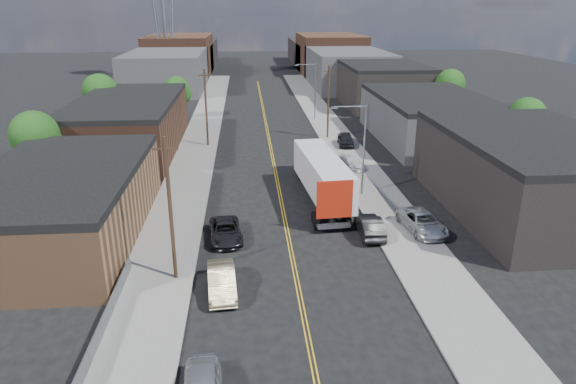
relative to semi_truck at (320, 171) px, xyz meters
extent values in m
plane|color=black|center=(-3.78, 34.95, -2.58)|extent=(260.00, 260.00, 0.00)
cube|color=gold|center=(-3.78, 19.95, -2.57)|extent=(0.32, 120.00, 0.01)
cube|color=slate|center=(-13.28, 19.95, -2.50)|extent=(5.00, 140.00, 0.15)
cube|color=slate|center=(5.72, 19.95, -2.50)|extent=(5.00, 140.00, 0.15)
cube|color=brown|center=(-21.78, -7.05, -0.08)|extent=(12.00, 22.00, 5.00)
cube|color=black|center=(-21.78, -7.05, 2.72)|extent=(12.00, 22.00, 0.60)
cube|color=#47291C|center=(-21.78, 18.95, 0.42)|extent=(12.00, 26.00, 6.00)
cube|color=black|center=(-21.78, 18.95, 3.72)|extent=(12.00, 26.00, 0.60)
cube|color=black|center=(18.22, -5.05, 0.67)|extent=(14.00, 22.00, 6.50)
cube|color=black|center=(18.22, -5.05, 4.22)|extent=(14.00, 22.00, 0.60)
cube|color=navy|center=(11.42, -5.05, 1.02)|extent=(0.30, 20.00, 0.80)
cube|color=#343436|center=(18.22, 20.95, 0.17)|extent=(14.00, 24.00, 5.50)
cube|color=black|center=(18.22, 20.95, 3.22)|extent=(14.00, 24.00, 0.60)
cube|color=black|center=(18.22, 46.95, 0.92)|extent=(14.00, 22.00, 7.00)
cube|color=black|center=(18.22, 46.95, 4.72)|extent=(14.00, 22.00, 0.60)
cube|color=#343436|center=(-23.78, 69.95, 1.42)|extent=(16.00, 30.00, 8.00)
cube|color=#343436|center=(16.22, 69.95, 1.42)|extent=(16.00, 30.00, 8.00)
cube|color=#47291C|center=(-23.78, 94.95, 2.42)|extent=(16.00, 26.00, 10.00)
cube|color=#47291C|center=(16.22, 94.95, 2.42)|extent=(16.00, 26.00, 10.00)
cube|color=black|center=(-23.78, 114.95, 0.92)|extent=(16.00, 40.00, 7.00)
cube|color=black|center=(16.22, 114.95, 0.92)|extent=(16.00, 40.00, 7.00)
cylinder|color=gray|center=(-25.78, 84.95, 12.42)|extent=(0.80, 0.80, 30.00)
cylinder|color=gray|center=(-27.54, 83.19, 12.42)|extent=(1.94, 1.94, 29.98)
cylinder|color=gray|center=(-24.02, 83.19, 12.42)|extent=(1.94, 1.94, 29.98)
cylinder|color=gray|center=(-27.54, 86.71, 12.42)|extent=(1.94, 1.94, 29.98)
cylinder|color=gray|center=(-24.02, 86.71, 12.42)|extent=(1.94, 1.94, 29.98)
cylinder|color=gray|center=(4.22, -0.05, 1.92)|extent=(0.18, 0.18, 9.00)
cylinder|color=gray|center=(2.72, -0.05, 6.22)|extent=(3.00, 0.12, 0.12)
cube|color=gray|center=(1.22, -0.05, 6.12)|extent=(0.60, 0.25, 0.18)
cylinder|color=gray|center=(4.22, 34.95, 1.92)|extent=(0.18, 0.18, 9.00)
cylinder|color=gray|center=(2.72, 34.95, 6.22)|extent=(3.00, 0.12, 0.12)
cube|color=gray|center=(1.22, 34.95, 6.12)|extent=(0.60, 0.25, 0.18)
cylinder|color=black|center=(-11.98, -15.05, 2.42)|extent=(0.26, 0.26, 10.00)
cube|color=black|center=(-11.98, -15.05, 6.62)|extent=(1.60, 0.12, 0.12)
cylinder|color=black|center=(-11.98, 19.95, 2.42)|extent=(0.26, 0.26, 10.00)
cube|color=black|center=(-11.98, 19.95, 6.62)|extent=(1.60, 0.12, 0.12)
cylinder|color=black|center=(4.42, 22.95, 2.42)|extent=(0.26, 0.26, 10.00)
cube|color=black|center=(4.42, 22.95, 6.62)|extent=(1.60, 0.12, 0.12)
cube|color=slate|center=(-15.28, -21.55, -1.98)|extent=(0.02, 16.00, 1.20)
cube|color=slate|center=(-15.28, -21.55, -1.38)|extent=(0.05, 16.00, 0.05)
cylinder|color=black|center=(-27.78, 4.95, -0.45)|extent=(0.36, 0.36, 4.25)
sphere|color=#1A3D10|center=(-27.78, 4.95, 2.95)|extent=(4.76, 4.76, 4.76)
sphere|color=#1A3D10|center=(-27.18, 5.25, 2.10)|extent=(3.74, 3.74, 3.74)
sphere|color=#1A3D10|center=(-28.28, 4.55, 2.35)|extent=(3.40, 3.40, 3.40)
cylinder|color=black|center=(-27.78, 29.95, -0.33)|extent=(0.36, 0.36, 4.50)
sphere|color=#1A3D10|center=(-27.78, 29.95, 3.27)|extent=(5.04, 5.04, 5.04)
sphere|color=#1A3D10|center=(-27.18, 30.25, 2.37)|extent=(3.96, 3.96, 3.96)
sphere|color=#1A3D10|center=(-28.28, 29.55, 2.64)|extent=(3.60, 3.60, 3.60)
cylinder|color=black|center=(-17.78, 36.95, -0.70)|extent=(0.36, 0.36, 3.75)
sphere|color=#1A3D10|center=(-17.78, 36.95, 2.30)|extent=(4.20, 4.20, 4.20)
sphere|color=#1A3D10|center=(-17.18, 37.25, 1.55)|extent=(3.30, 3.30, 3.30)
sphere|color=#1A3D10|center=(-18.28, 36.55, 1.77)|extent=(3.00, 3.00, 3.00)
cylinder|color=black|center=(26.22, 10.95, -0.58)|extent=(0.36, 0.36, 4.00)
sphere|color=#1A3D10|center=(26.22, 10.95, 2.62)|extent=(4.48, 4.48, 4.48)
sphere|color=#1A3D10|center=(26.82, 11.25, 1.82)|extent=(3.52, 3.52, 3.52)
sphere|color=#1A3D10|center=(25.72, 10.55, 2.06)|extent=(3.20, 3.20, 3.20)
cylinder|color=black|center=(26.22, 34.95, -0.45)|extent=(0.36, 0.36, 4.25)
sphere|color=#1A3D10|center=(26.22, 34.95, 2.95)|extent=(4.76, 4.76, 4.76)
sphere|color=#1A3D10|center=(26.82, 35.25, 2.10)|extent=(3.74, 3.74, 3.74)
sphere|color=#1A3D10|center=(25.72, 34.55, 2.35)|extent=(3.40, 3.40, 3.40)
cube|color=#BEBEBE|center=(0.00, -1.75, 0.36)|extent=(4.02, 13.73, 3.16)
cube|color=maroon|center=(0.00, -8.51, 0.36)|extent=(2.95, 0.36, 3.18)
cube|color=gray|center=(0.00, -8.51, -1.96)|extent=(2.83, 0.82, 0.25)
cube|color=black|center=(0.00, 6.60, -0.83)|extent=(3.10, 3.83, 3.50)
cylinder|color=black|center=(0.00, -7.11, -2.01)|extent=(3.01, 1.36, 1.13)
cylinder|color=black|center=(0.00, 6.60, -2.01)|extent=(2.90, 1.35, 1.13)
imported|color=#9A8E65|center=(-8.78, -17.05, -1.75)|extent=(2.16, 5.15, 1.65)
imported|color=black|center=(-8.78, -9.05, -1.84)|extent=(3.00, 5.53, 1.47)
imported|color=black|center=(2.82, -9.17, -1.76)|extent=(1.85, 5.01, 1.64)
imported|color=#B6BABC|center=(7.22, -9.05, -1.64)|extent=(3.26, 5.94, 1.58)
imported|color=silver|center=(4.83, 8.46, -1.79)|extent=(2.72, 4.69, 1.28)
imported|color=black|center=(6.08, 18.23, -1.60)|extent=(2.37, 4.99, 1.65)
camera|label=1|loc=(-6.92, -46.45, 15.10)|focal=32.00mm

